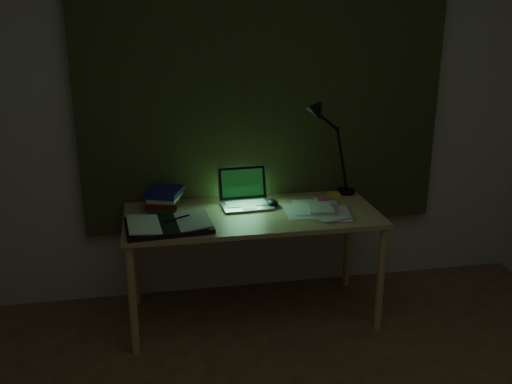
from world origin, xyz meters
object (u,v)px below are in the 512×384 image
(open_textbook, at_px, (168,224))
(desk_lamp, at_px, (349,148))
(book_stack, at_px, (164,198))
(loose_papers, at_px, (312,208))
(laptop, at_px, (247,190))
(desk, at_px, (252,266))

(open_textbook, xyz_separation_m, desk_lamp, (1.12, 0.39, 0.27))
(book_stack, distance_m, loose_papers, 0.86)
(open_textbook, bearing_deg, loose_papers, 4.18)
(laptop, relative_size, open_textbook, 0.74)
(book_stack, distance_m, desk_lamp, 1.16)
(desk, distance_m, desk_lamp, 0.93)
(desk, bearing_deg, laptop, 95.46)
(laptop, distance_m, loose_papers, 0.39)
(loose_papers, bearing_deg, open_textbook, -170.78)
(desk, bearing_deg, open_textbook, -164.15)
(open_textbook, bearing_deg, laptop, 23.03)
(laptop, relative_size, loose_papers, 1.02)
(open_textbook, height_order, desk_lamp, desk_lamp)
(laptop, distance_m, book_stack, 0.48)
(book_stack, xyz_separation_m, desk_lamp, (1.13, 0.06, 0.24))
(laptop, height_order, desk_lamp, desk_lamp)
(desk_lamp, bearing_deg, book_stack, 174.37)
(desk, distance_m, laptop, 0.45)
(open_textbook, height_order, book_stack, book_stack)
(desk, xyz_separation_m, book_stack, (-0.49, 0.19, 0.38))
(desk, height_order, loose_papers, loose_papers)
(desk, relative_size, desk_lamp, 2.45)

